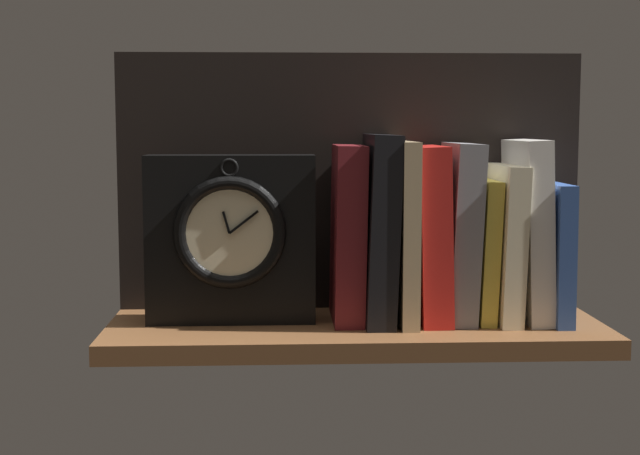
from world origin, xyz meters
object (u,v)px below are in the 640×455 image
book_cream_twain (503,242)px  book_blue_modern (550,251)px  book_gray_chess (459,232)px  framed_clock (231,238)px  book_black_skeptic (379,228)px  book_tan_shortstories (403,231)px  book_red_requiem (429,233)px  book_maroon_dawkins (348,233)px  book_yellow_seinlanguage (482,250)px  book_white_catcher (528,230)px

book_cream_twain → book_blue_modern: book_cream_twain is taller
book_gray_chess → framed_clock: (-30.44, -0.73, -0.56)cm
book_black_skeptic → framed_clock: bearing=-177.9°
book_tan_shortstories → framed_clock: bearing=-178.2°
book_red_requiem → book_blue_modern: size_ratio=1.26×
book_maroon_dawkins → book_yellow_seinlanguage: (18.09, 0.00, -2.29)cm
book_black_skeptic → book_tan_shortstories: bearing=0.0°
book_cream_twain → book_yellow_seinlanguage: bearing=180.0°
book_black_skeptic → book_red_requiem: bearing=0.0°
book_red_requiem → book_gray_chess: 4.10cm
book_cream_twain → book_white_catcher: bearing=0.0°
book_tan_shortstories → book_red_requiem: (3.40, 0.00, -0.32)cm
book_red_requiem → book_gray_chess: book_gray_chess is taller
book_black_skeptic → book_white_catcher: size_ratio=1.03×
book_red_requiem → framed_clock: book_red_requiem is taller
book_blue_modern → framed_clock: 42.84cm
book_maroon_dawkins → book_gray_chess: size_ratio=0.99×
book_maroon_dawkins → book_white_catcher: bearing=0.0°
book_cream_twain → framed_clock: bearing=-178.8°
book_cream_twain → book_tan_shortstories: bearing=180.0°
book_black_skeptic → book_tan_shortstories: book_black_skeptic is taller
book_tan_shortstories → book_yellow_seinlanguage: 10.97cm
book_red_requiem → framed_clock: size_ratio=1.05×
book_maroon_dawkins → book_blue_modern: 27.37cm
book_maroon_dawkins → book_tan_shortstories: book_tan_shortstories is taller
book_gray_chess → book_white_catcher: 9.28cm
book_tan_shortstories → book_maroon_dawkins: bearing=180.0°
book_maroon_dawkins → book_black_skeptic: 4.18cm
book_black_skeptic → book_gray_chess: book_black_skeptic is taller
book_white_catcher → framed_clock: book_white_catcher is taller
book_cream_twain → book_white_catcher: book_white_catcher is taller
book_gray_chess → book_red_requiem: bearing=180.0°
book_yellow_seinlanguage → book_cream_twain: (2.77, 0.00, 0.98)cm
book_gray_chess → book_white_catcher: size_ratio=0.98×
book_gray_chess → book_yellow_seinlanguage: (3.18, 0.00, -2.41)cm
book_maroon_dawkins → book_cream_twain: bearing=0.0°
book_yellow_seinlanguage → book_blue_modern: size_ratio=1.02×
book_black_skeptic → book_red_requiem: 6.74cm
book_red_requiem → book_gray_chess: (4.10, 0.00, 0.19)cm
book_gray_chess → book_blue_modern: size_ratio=1.28×
book_black_skeptic → book_blue_modern: size_ratio=1.35×
book_white_catcher → book_black_skeptic: bearing=180.0°
book_white_catcher → book_yellow_seinlanguage: bearing=180.0°
framed_clock → book_gray_chess: bearing=1.4°
book_black_skeptic → book_yellow_seinlanguage: bearing=0.0°
book_gray_chess → book_cream_twain: bearing=0.0°
book_maroon_dawkins → book_tan_shortstories: (7.42, 0.00, 0.25)cm
book_red_requiem → book_white_catcher: (13.37, 0.00, 0.40)cm
book_tan_shortstories → book_gray_chess: 7.49cm
book_black_skeptic → book_cream_twain: size_ratio=1.19×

